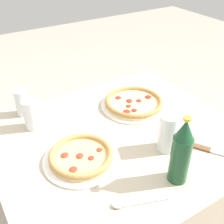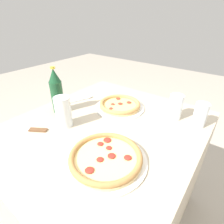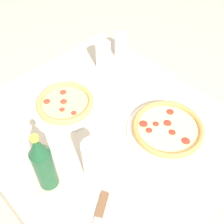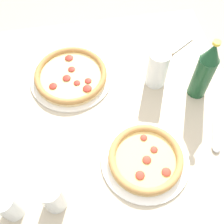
# 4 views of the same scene
# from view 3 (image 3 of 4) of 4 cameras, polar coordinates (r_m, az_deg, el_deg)

# --- Properties ---
(ground_plane) EXTENTS (8.00, 8.00, 0.00)m
(ground_plane) POSITION_cam_3_polar(r_m,az_deg,el_deg) (1.77, -0.85, -18.41)
(ground_plane) COLOR #A89E8E
(table) EXTENTS (0.99, 0.87, 0.76)m
(table) POSITION_cam_3_polar(r_m,az_deg,el_deg) (1.42, -1.02, -12.48)
(table) COLOR #B7A88E
(table) RESTS_ON ground_plane
(pizza_pepperoni) EXTENTS (0.28, 0.28, 0.04)m
(pizza_pepperoni) POSITION_cam_3_polar(r_m,az_deg,el_deg) (1.18, -9.50, 1.73)
(pizza_pepperoni) COLOR white
(pizza_pepperoni) RESTS_ON table
(pizza_salami) EXTENTS (0.31, 0.31, 0.04)m
(pizza_salami) POSITION_cam_3_polar(r_m,az_deg,el_deg) (1.10, 11.23, -3.36)
(pizza_salami) COLOR silver
(pizza_salami) RESTS_ON table
(glass_red_wine) EXTENTS (0.07, 0.07, 0.13)m
(glass_red_wine) POSITION_cam_3_polar(r_m,az_deg,el_deg) (1.33, -1.83, 11.30)
(glass_red_wine) COLOR white
(glass_red_wine) RESTS_ON table
(glass_cola) EXTENTS (0.06, 0.06, 0.12)m
(glass_cola) POSITION_cam_3_polar(r_m,az_deg,el_deg) (1.40, 1.82, 13.34)
(glass_cola) COLOR white
(glass_cola) RESTS_ON table
(glass_mango_juice) EXTENTS (0.08, 0.08, 0.15)m
(glass_mango_juice) POSITION_cam_3_polar(r_m,az_deg,el_deg) (0.94, -3.72, -9.72)
(glass_mango_juice) COLOR white
(glass_mango_juice) RESTS_ON table
(beer_bottle) EXTENTS (0.07, 0.07, 0.25)m
(beer_bottle) POSITION_cam_3_polar(r_m,az_deg,el_deg) (0.90, -13.86, -10.03)
(beer_bottle) COLOR #194728
(beer_bottle) RESTS_ON table
(knife) EXTENTS (0.13, 0.19, 0.01)m
(knife) POSITION_cam_3_polar(r_m,az_deg,el_deg) (0.92, -3.01, -21.29)
(knife) COLOR brown
(knife) RESTS_ON table
(spoon) EXTENTS (0.18, 0.08, 0.01)m
(spoon) POSITION_cam_3_polar(r_m,az_deg,el_deg) (1.09, -18.55, -7.09)
(spoon) COLOR silver
(spoon) RESTS_ON table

